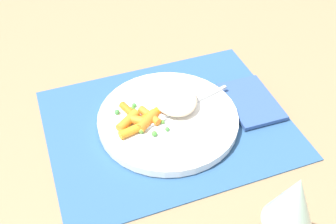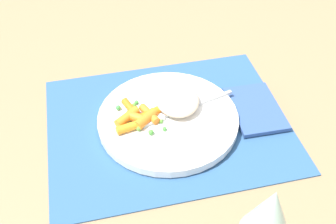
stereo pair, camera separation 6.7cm
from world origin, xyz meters
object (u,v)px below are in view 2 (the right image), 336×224
object	(u,v)px
fork	(178,111)
napkin	(255,108)
wine_glass	(269,217)
plate	(168,119)
rice_mound	(177,99)
carrot_portion	(138,117)

from	to	relation	value
fork	napkin	bearing A→B (deg)	175.76
fork	wine_glass	bearing A→B (deg)	97.96
plate	napkin	size ratio (longest dim) A/B	1.95
rice_mound	fork	xyz separation A→B (m)	(0.00, 0.02, -0.01)
rice_mound	carrot_portion	size ratio (longest dim) A/B	1.08
carrot_portion	fork	world-z (taller)	carrot_portion
napkin	rice_mound	bearing A→B (deg)	-11.64
plate	napkin	bearing A→B (deg)	178.09
carrot_portion	napkin	bearing A→B (deg)	178.12
plate	wine_glass	xyz separation A→B (m)	(-0.06, 0.28, 0.09)
rice_mound	fork	distance (m)	0.02
rice_mound	plate	bearing A→B (deg)	46.98
carrot_portion	wine_glass	world-z (taller)	wine_glass
carrot_portion	wine_glass	xyz separation A→B (m)	(-0.12, 0.29, 0.08)
plate	carrot_portion	world-z (taller)	carrot_portion
plate	napkin	world-z (taller)	plate
carrot_portion	wine_glass	size ratio (longest dim) A/B	0.56
rice_mound	carrot_portion	xyz separation A→B (m)	(0.08, 0.02, -0.01)
napkin	carrot_portion	bearing A→B (deg)	-1.88
plate	rice_mound	world-z (taller)	rice_mound
plate	carrot_portion	xyz separation A→B (m)	(0.05, -0.00, 0.02)
plate	wine_glass	distance (m)	0.31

